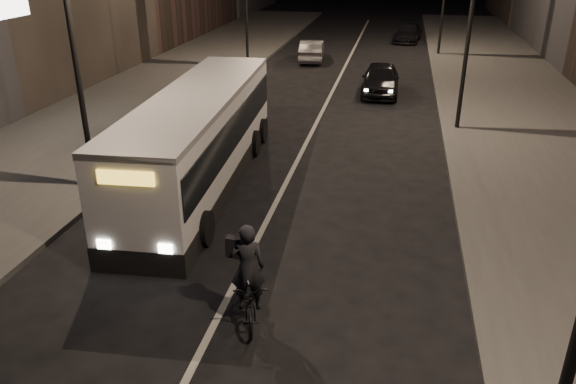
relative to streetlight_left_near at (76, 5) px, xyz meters
The scene contains 9 objects.
ground 8.55m from the streetlight_left_near, 36.88° to the right, with size 180.00×180.00×0.00m, color black.
sidewalk_right 17.87m from the streetlight_left_near, 35.87° to the left, with size 7.00×70.00×0.16m, color #393836.
sidewalk_left 11.74m from the streetlight_left_near, 107.58° to the left, with size 7.00×70.00×0.16m, color #393836.
streetlight_left_near is the anchor object (origin of this frame).
city_bus 4.84m from the streetlight_left_near, 21.30° to the left, with size 2.98×10.78×2.87m.
cyclist_on_bicycle 9.22m from the streetlight_left_near, 41.26° to the right, with size 1.13×2.00×2.19m.
car_near 16.03m from the streetlight_left_near, 60.04° to the left, with size 1.74×4.31×1.47m, color black.
car_mid 21.44m from the streetlight_left_near, 81.41° to the left, with size 1.38×3.97×1.31m, color #3E3D40.
car_far 31.09m from the streetlight_left_near, 73.11° to the left, with size 1.81×4.44×1.29m, color black.
Camera 1 is at (3.17, -10.14, 6.93)m, focal length 35.00 mm.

